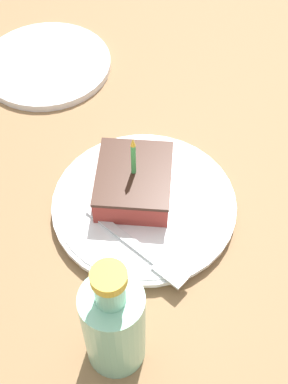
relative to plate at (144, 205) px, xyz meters
name	(u,v)px	position (x,y,z in m)	size (l,w,h in m)	color
ground_plane	(153,201)	(0.01, 0.03, -0.03)	(2.40, 2.40, 0.04)	olive
plate	(144,205)	(0.00, 0.00, 0.00)	(0.26, 0.26, 0.02)	silver
cake_slice	(134,181)	(-0.02, 0.02, 0.03)	(0.10, 0.12, 0.11)	#99332D
fork	(142,250)	(0.00, -0.08, 0.01)	(0.15, 0.12, 0.00)	silver
bottle	(114,324)	(-0.02, -0.21, 0.07)	(0.07, 0.07, 0.19)	#8CD1B2
side_plate	(47,64)	(-0.20, 0.29, 0.00)	(0.23, 0.23, 0.01)	silver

